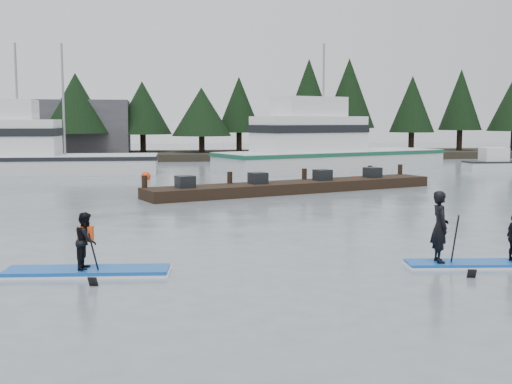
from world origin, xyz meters
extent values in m
plane|color=slate|center=(0.00, 0.00, 0.00)|extent=(160.00, 160.00, 0.00)
cube|color=#2D281E|center=(0.00, 42.00, 0.30)|extent=(70.00, 8.00, 0.60)
cube|color=#4C4C51|center=(-14.00, 44.00, 2.50)|extent=(18.00, 6.00, 5.00)
cube|color=silver|center=(-10.49, 28.42, 0.10)|extent=(15.53, 4.82, 2.05)
cube|color=white|center=(-12.34, 28.48, 2.24)|extent=(7.03, 3.32, 2.22)
cylinder|color=gray|center=(-11.26, 28.44, 4.57)|extent=(0.14, 0.14, 6.89)
cube|color=silver|center=(8.91, 28.50, 0.11)|extent=(16.63, 10.03, 2.29)
cube|color=white|center=(7.11, 27.81, 2.41)|extent=(7.93, 5.67, 2.29)
cylinder|color=gray|center=(8.16, 28.22, 4.78)|extent=(0.14, 0.14, 7.05)
cube|color=silver|center=(19.90, 25.74, 0.31)|extent=(5.32, 1.73, 0.62)
cube|color=black|center=(3.40, 15.42, 0.24)|extent=(14.28, 6.72, 0.48)
sphere|color=red|center=(-3.47, 23.18, 0.00)|extent=(0.54, 0.54, 0.54)
sphere|color=red|center=(7.53, 19.42, 0.00)|extent=(0.48, 0.48, 0.48)
sphere|color=red|center=(10.53, 24.58, 0.00)|extent=(0.50, 0.50, 0.50)
cube|color=#124EAB|center=(-4.56, 0.58, 0.06)|extent=(3.54, 1.23, 0.13)
imported|color=black|center=(-4.56, 0.58, 0.74)|extent=(0.52, 0.64, 1.22)
cube|color=#F74C14|center=(-4.56, 0.58, 0.88)|extent=(0.32, 0.23, 0.32)
cylinder|color=black|center=(-4.34, 0.33, 0.28)|extent=(0.25, 0.86, 1.48)
cube|color=#124EAC|center=(4.01, -0.05, 0.05)|extent=(3.10, 1.12, 0.11)
imported|color=black|center=(3.22, 0.06, 0.91)|extent=(0.46, 0.64, 1.61)
cylinder|color=black|center=(3.43, -0.19, 0.47)|extent=(0.30, 0.93, 1.62)
camera|label=1|loc=(-3.16, -13.30, 3.28)|focal=45.00mm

